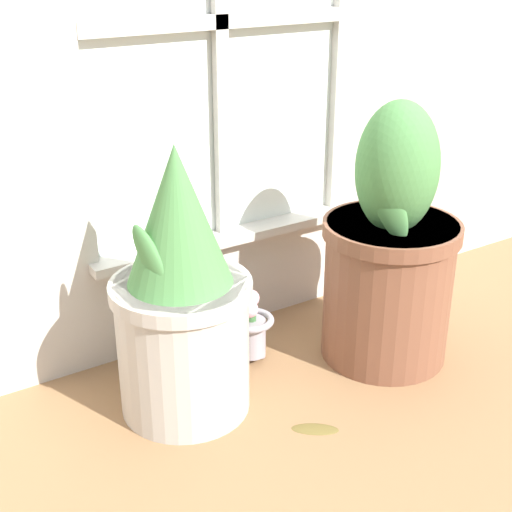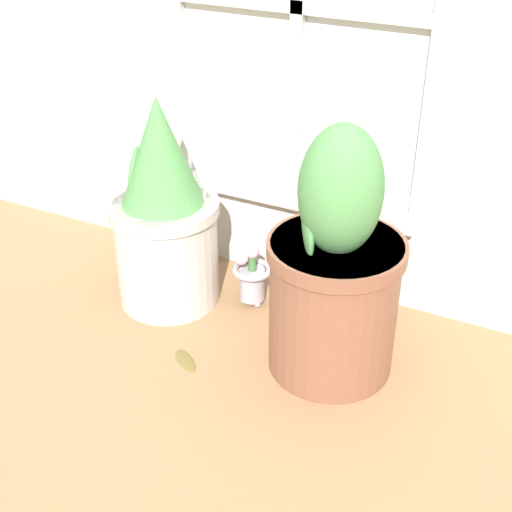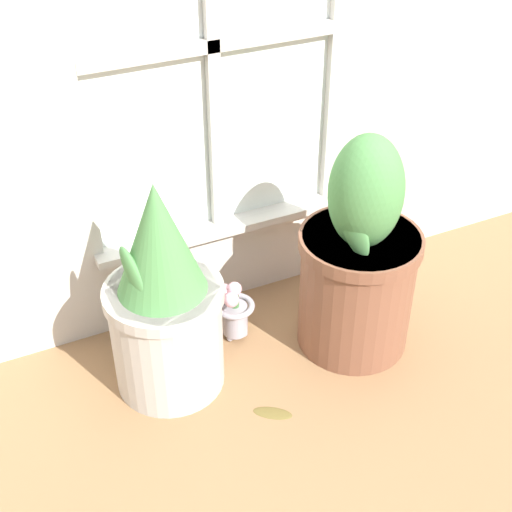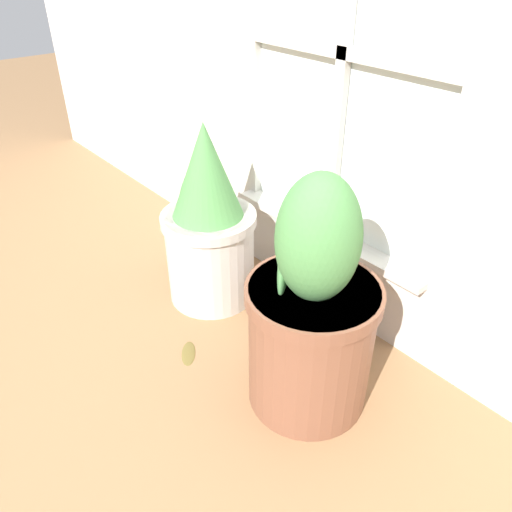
% 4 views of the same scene
% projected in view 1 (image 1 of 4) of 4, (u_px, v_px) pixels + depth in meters
% --- Properties ---
extents(ground_plane, '(10.00, 10.00, 0.00)m').
position_uv_depth(ground_plane, '(330.00, 409.00, 1.72)').
color(ground_plane, olive).
extents(potted_plant_left, '(0.33, 0.33, 0.65)m').
position_uv_depth(potted_plant_left, '(181.00, 299.00, 1.62)').
color(potted_plant_left, '#B7B2A8').
rests_on(potted_plant_left, ground_plane).
extents(potted_plant_right, '(0.35, 0.35, 0.69)m').
position_uv_depth(potted_plant_right, '(390.00, 258.00, 1.84)').
color(potted_plant_right, brown).
rests_on(potted_plant_right, ground_plane).
extents(flower_vase, '(0.12, 0.12, 0.21)m').
position_uv_depth(flower_vase, '(250.00, 325.00, 1.88)').
color(flower_vase, '#99939E').
rests_on(flower_vase, ground_plane).
extents(fallen_leaf, '(0.11, 0.10, 0.01)m').
position_uv_depth(fallen_leaf, '(315.00, 428.00, 1.65)').
color(fallen_leaf, brown).
rests_on(fallen_leaf, ground_plane).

